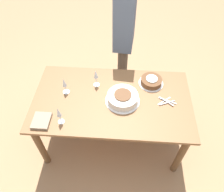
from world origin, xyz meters
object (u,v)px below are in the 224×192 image
at_px(cake_center_white, 123,98).
at_px(cake_front_chocolate, 151,81).
at_px(wine_glass_near, 96,75).
at_px(person_cutting, 124,28).
at_px(wine_glass_far, 64,84).
at_px(wine_glass_extra, 59,113).

relative_size(cake_center_white, cake_front_chocolate, 1.32).
distance_m(wine_glass_near, person_cutting, 0.70).
bearing_deg(cake_center_white, wine_glass_near, -35.22).
bearing_deg(wine_glass_near, person_cutting, -112.86).
bearing_deg(person_cutting, wine_glass_near, -18.00).
distance_m(cake_center_white, cake_front_chocolate, 0.40).
height_order(cake_center_white, wine_glass_far, wine_glass_far).
relative_size(wine_glass_near, wine_glass_extra, 1.02).
xyz_separation_m(cake_front_chocolate, wine_glass_extra, (0.86, 0.56, 0.10)).
height_order(cake_center_white, wine_glass_near, wine_glass_near).
relative_size(wine_glass_far, person_cutting, 0.11).
relative_size(cake_center_white, wine_glass_far, 1.82).
distance_m(cake_front_chocolate, wine_glass_far, 0.91).
relative_size(wine_glass_near, wine_glass_far, 1.10).
bearing_deg(cake_center_white, wine_glass_extra, 27.78).
bearing_deg(wine_glass_extra, wine_glass_far, -85.26).
height_order(cake_front_chocolate, wine_glass_near, wine_glass_near).
relative_size(cake_center_white, wine_glass_extra, 1.69).
xyz_separation_m(cake_front_chocolate, wine_glass_far, (0.89, 0.18, 0.09)).
xyz_separation_m(cake_center_white, wine_glass_extra, (0.56, 0.29, 0.09)).
relative_size(cake_front_chocolate, wine_glass_extra, 1.28).
relative_size(wine_glass_far, wine_glass_extra, 0.93).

